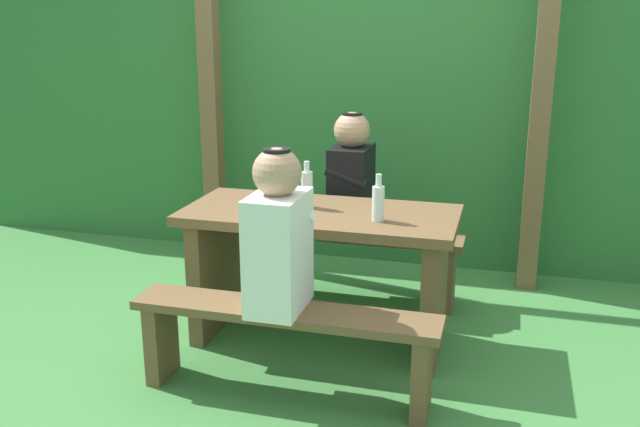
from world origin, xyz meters
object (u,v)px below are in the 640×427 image
object	(u,v)px
person_white_shirt	(278,236)
bottle_right	(307,188)
bottle_left	(276,187)
bottle_center	(378,202)
picnic_table	(320,253)
bench_near	(284,333)
bench_far	(346,250)
drinking_glass	(272,201)
person_black_coat	(351,178)

from	to	relation	value
person_white_shirt	bottle_right	world-z (taller)	person_white_shirt
bottle_left	bottle_center	distance (m)	0.59
picnic_table	bench_near	bearing A→B (deg)	-90.00
picnic_table	bottle_left	distance (m)	0.41
bench_far	drinking_glass	distance (m)	0.83
picnic_table	person_black_coat	size ratio (longest dim) A/B	1.95
person_black_coat	bench_far	bearing A→B (deg)	172.85
person_black_coat	bottle_right	xyz separation A→B (m)	(-0.11, -0.55, 0.06)
bench_far	drinking_glass	xyz separation A→B (m)	(-0.24, -0.65, 0.46)
drinking_glass	bottle_center	distance (m)	0.56
picnic_table	person_white_shirt	world-z (taller)	person_white_shirt
bench_far	person_white_shirt	xyz separation A→B (m)	(-0.02, -1.18, 0.45)
bench_near	bottle_left	distance (m)	0.85
person_white_shirt	bottle_center	size ratio (longest dim) A/B	3.10
bottle_center	drinking_glass	bearing A→B (deg)	175.61
drinking_glass	bottle_right	xyz separation A→B (m)	(0.16, 0.10, 0.05)
bottle_center	bottle_right	bearing A→B (deg)	160.41
picnic_table	bottle_center	distance (m)	0.47
bottle_right	bottle_center	xyz separation A→B (m)	(0.40, -0.14, -0.01)
person_white_shirt	drinking_glass	size ratio (longest dim) A/B	7.21
bench_near	drinking_glass	size ratio (longest dim) A/B	14.03
picnic_table	person_white_shirt	xyz separation A→B (m)	(-0.02, -0.59, 0.27)
drinking_glass	bottle_center	xyz separation A→B (m)	(0.56, -0.04, 0.04)
picnic_table	person_white_shirt	bearing A→B (deg)	-92.15
drinking_glass	bottle_left	bearing A→B (deg)	95.85
picnic_table	drinking_glass	xyz separation A→B (m)	(-0.24, -0.06, 0.28)
picnic_table	bench_far	world-z (taller)	picnic_table
person_black_coat	bottle_center	distance (m)	0.75
drinking_glass	bench_near	bearing A→B (deg)	-65.94
bottle_left	bottle_right	world-z (taller)	bottle_left
bottle_right	person_black_coat	bearing A→B (deg)	78.78
bottle_center	picnic_table	bearing A→B (deg)	162.34
drinking_glass	bottle_right	world-z (taller)	bottle_right
picnic_table	bottle_right	size ratio (longest dim) A/B	5.74
bench_far	bottle_right	size ratio (longest dim) A/B	5.74
bench_far	drinking_glass	size ratio (longest dim) A/B	14.03
picnic_table	bottle_right	world-z (taller)	bottle_right
bottle_left	person_white_shirt	bearing A→B (deg)	-70.19
bench_far	person_white_shirt	bearing A→B (deg)	-91.07
bottle_left	bench_far	bearing A→B (deg)	65.88
picnic_table	bottle_center	world-z (taller)	bottle_center
bottle_left	bench_near	bearing A→B (deg)	-68.53
picnic_table	person_white_shirt	distance (m)	0.65
bench_far	bottle_right	distance (m)	0.76
picnic_table	bench_near	size ratio (longest dim) A/B	1.00
drinking_glass	person_white_shirt	bearing A→B (deg)	-67.83
picnic_table	bottle_center	size ratio (longest dim) A/B	6.04
bottle_left	bottle_center	world-z (taller)	bottle_left
bottle_right	picnic_table	bearing A→B (deg)	-26.69
bench_far	drinking_glass	world-z (taller)	drinking_glass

